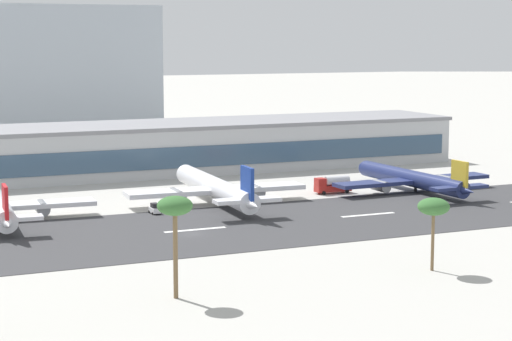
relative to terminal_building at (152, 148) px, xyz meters
name	(u,v)px	position (x,y,z in m)	size (l,w,h in m)	color
ground_plane	(192,235)	(-17.67, -79.56, -6.46)	(1400.00, 1400.00, 0.00)	#B2AFA8
runway_strip	(186,231)	(-17.67, -76.01, -6.42)	(800.00, 41.39, 0.08)	#38383A
runway_centreline_dash_4	(195,230)	(-15.79, -76.01, -6.38)	(12.00, 1.20, 0.01)	white
runway_centreline_dash_5	(368,215)	(20.96, -76.01, -6.38)	(12.00, 1.20, 0.01)	white
terminal_building	(152,148)	(0.00, 0.00, 0.00)	(169.70, 28.54, 12.92)	#B7BABC
distant_hotel_block	(9,73)	(-20.82, 94.62, 16.71)	(100.89, 30.14, 46.36)	#A8B2BC
airliner_navy_tail_gate_1	(217,189)	(-2.06, -52.33, -3.15)	(39.35, 49.85, 10.40)	white
airliner_gold_tail_gate_2	(415,180)	(45.40, -55.66, -3.56)	(40.08, 43.69, 9.12)	navy
service_baggage_tug_0	(155,209)	(-17.68, -57.61, -5.42)	(1.95, 3.24, 2.20)	white
service_fuel_truck_1	(333,184)	(27.33, -49.39, -4.44)	(8.53, 2.97, 3.95)	#B2231E
palm_tree_0	(434,208)	(6.70, -119.23, 3.24)	(4.85, 4.85, 11.22)	brown
palm_tree_1	(175,209)	(-34.02, -118.10, 5.81)	(4.84, 4.84, 14.10)	brown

